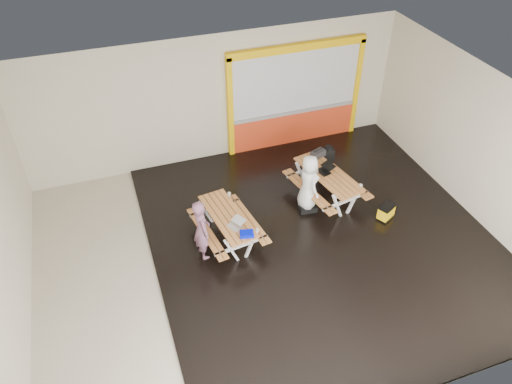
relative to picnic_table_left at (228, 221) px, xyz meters
name	(u,v)px	position (x,y,z in m)	size (l,w,h in m)	color
room	(271,189)	(0.76, -0.64, 1.18)	(10.02, 8.02, 3.52)	beige
deck	(320,237)	(2.01, -0.64, -0.54)	(7.50, 7.98, 0.05)	black
kiosk	(295,98)	(2.96, 3.30, 0.88)	(3.88, 0.16, 3.00)	red
picnic_table_left	(228,221)	(0.00, 0.00, 0.00)	(1.49, 1.99, 0.74)	#C17B3E
picnic_table_right	(327,180)	(2.73, 0.61, 0.04)	(1.69, 2.19, 0.79)	#C17B3E
person_left	(202,229)	(-0.65, -0.29, 0.21)	(0.54, 0.36, 1.49)	#794D64
person_right	(308,182)	(2.12, 0.41, 0.26)	(0.70, 0.45, 1.43)	white
laptop_left	(236,224)	(0.08, -0.38, 0.22)	(0.43, 0.42, 0.14)	silver
laptop_right	(325,170)	(2.70, 0.72, 0.27)	(0.46, 0.43, 0.16)	black
blue_pouch	(247,234)	(0.21, -0.73, 0.21)	(0.28, 0.20, 0.08)	#000DCD
toolbox	(318,154)	(2.80, 1.36, 0.31)	(0.43, 0.31, 0.22)	black
backpack	(328,155)	(3.13, 1.43, 0.15)	(0.32, 0.21, 0.51)	black
dark_case	(308,207)	(2.11, 0.31, -0.44)	(0.41, 0.31, 0.15)	black
fluke_bag	(386,212)	(3.74, -0.56, -0.34)	(0.50, 0.44, 0.36)	black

